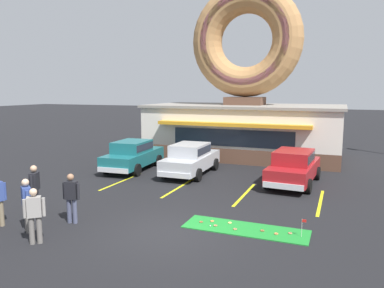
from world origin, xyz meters
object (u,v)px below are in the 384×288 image
(car_red, at_px, (294,166))
(pedestrian_blue_sweater_man, at_px, (34,213))
(pedestrian_hooded_kid, at_px, (71,196))
(pedestrian_clipboard_woman, at_px, (27,203))
(golf_ball, at_px, (210,226))
(putting_flag_pin, at_px, (303,224))
(trash_bin, at_px, (150,150))
(pedestrian_leather_jacket_man, at_px, (35,187))
(car_teal, at_px, (133,154))
(car_silver, at_px, (191,158))

(car_red, relative_size, pedestrian_blue_sweater_man, 2.89)
(pedestrian_hooded_kid, height_order, pedestrian_clipboard_woman, pedestrian_clipboard_woman)
(golf_ball, distance_m, pedestrian_hooded_kid, 4.61)
(putting_flag_pin, distance_m, pedestrian_hooded_kid, 7.32)
(pedestrian_clipboard_woman, relative_size, trash_bin, 1.71)
(pedestrian_hooded_kid, relative_size, pedestrian_leather_jacket_man, 0.95)
(car_red, bearing_deg, car_teal, -179.96)
(pedestrian_hooded_kid, bearing_deg, pedestrian_leather_jacket_man, 171.01)
(golf_ball, bearing_deg, pedestrian_clipboard_woman, -154.59)
(pedestrian_blue_sweater_man, bearing_deg, trash_bin, 104.75)
(putting_flag_pin, height_order, car_teal, car_teal)
(car_teal, bearing_deg, car_silver, 2.74)
(car_red, bearing_deg, pedestrian_blue_sweater_man, -121.66)
(pedestrian_blue_sweater_man, xyz_separation_m, pedestrian_leather_jacket_man, (-1.97, 2.02, 0.08))
(putting_flag_pin, bearing_deg, pedestrian_hooded_kid, -168.03)
(car_red, bearing_deg, trash_bin, 158.79)
(pedestrian_leather_jacket_man, bearing_deg, trash_bin, 97.72)
(trash_bin, bearing_deg, car_teal, -75.57)
(putting_flag_pin, height_order, car_silver, car_silver)
(putting_flag_pin, distance_m, car_red, 6.49)
(car_teal, relative_size, car_silver, 1.02)
(golf_ball, relative_size, trash_bin, 0.04)
(golf_ball, distance_m, car_silver, 7.62)
(pedestrian_leather_jacket_man, bearing_deg, pedestrian_clipboard_woman, -52.91)
(car_silver, xyz_separation_m, pedestrian_hooded_kid, (-0.91, -8.06, 0.04))
(golf_ball, xyz_separation_m, car_red, (1.75, 6.60, 0.82))
(car_silver, bearing_deg, car_red, -1.70)
(golf_ball, bearing_deg, putting_flag_pin, 4.36)
(putting_flag_pin, relative_size, car_red, 0.12)
(car_teal, relative_size, car_red, 1.00)
(car_silver, bearing_deg, golf_ball, -63.14)
(golf_ball, relative_size, car_red, 0.01)
(golf_ball, xyz_separation_m, pedestrian_blue_sweater_man, (-4.19, -3.03, 0.84))
(car_red, height_order, pedestrian_clipboard_woman, pedestrian_clipboard_woman)
(golf_ball, xyz_separation_m, pedestrian_clipboard_woman, (-5.09, -2.42, 0.87))
(car_silver, distance_m, pedestrian_hooded_kid, 8.11)
(putting_flag_pin, height_order, trash_bin, trash_bin)
(pedestrian_clipboard_woman, bearing_deg, putting_flag_pin, 18.43)
(golf_ball, distance_m, car_red, 6.88)
(car_silver, height_order, pedestrian_clipboard_woman, pedestrian_clipboard_woman)
(golf_ball, distance_m, putting_flag_pin, 2.84)
(golf_ball, bearing_deg, car_silver, 116.86)
(pedestrian_blue_sweater_man, relative_size, pedestrian_leather_jacket_man, 0.93)
(car_red, bearing_deg, golf_ball, -104.87)
(car_silver, height_order, pedestrian_blue_sweater_man, pedestrian_blue_sweater_man)
(putting_flag_pin, relative_size, car_teal, 0.12)
(putting_flag_pin, xyz_separation_m, pedestrian_blue_sweater_man, (-6.99, -3.24, 0.45))
(putting_flag_pin, distance_m, pedestrian_blue_sweater_man, 7.72)
(golf_ball, relative_size, pedestrian_blue_sweater_man, 0.03)
(car_silver, distance_m, pedestrian_leather_jacket_man, 8.24)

